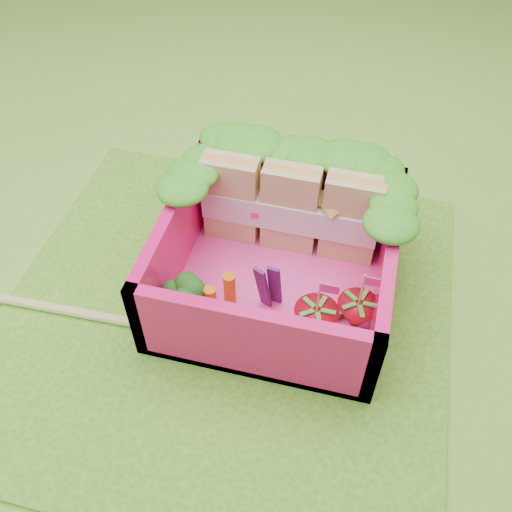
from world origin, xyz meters
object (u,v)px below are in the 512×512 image
at_px(bento_box, 277,257).
at_px(strawberry_right, 356,316).
at_px(broccoli, 185,291).
at_px(sandwich_stack, 291,209).
at_px(chopsticks, 58,309).
at_px(strawberry_left, 315,323).

relative_size(bento_box, strawberry_right, 2.76).
distance_m(bento_box, broccoli, 0.56).
xyz_separation_m(bento_box, sandwich_stack, (0.01, 0.34, 0.07)).
distance_m(sandwich_stack, chopsticks, 1.51).
distance_m(broccoli, chopsticks, 0.80).
bearing_deg(strawberry_left, bento_box, 130.50).
relative_size(strawberry_left, chopsticks, 0.23).
bearing_deg(broccoli, bento_box, 36.69).
bearing_deg(bento_box, broccoli, -143.31).
bearing_deg(broccoli, strawberry_left, -0.22).
bearing_deg(broccoli, strawberry_right, 6.38).
distance_m(broccoli, strawberry_left, 0.74).
distance_m(bento_box, strawberry_right, 0.56).
bearing_deg(bento_box, strawberry_left, -49.50).
relative_size(broccoli, chopsticks, 0.16).
bearing_deg(chopsticks, broccoli, 11.74).
relative_size(broccoli, strawberry_right, 0.70).
bearing_deg(strawberry_left, sandwich_stack, 112.65).
xyz_separation_m(bento_box, chopsticks, (-1.21, -0.49, -0.25)).
xyz_separation_m(sandwich_stack, chopsticks, (-1.21, -0.83, -0.32)).
distance_m(sandwich_stack, broccoli, 0.82).
relative_size(sandwich_stack, broccoli, 3.29).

